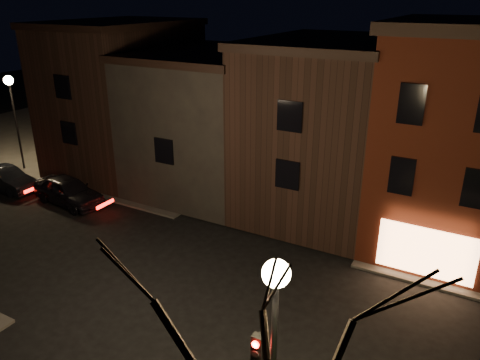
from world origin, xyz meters
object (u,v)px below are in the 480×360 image
object	(u,v)px
street_lamp_far	(12,97)
street_lamp_near	(275,318)
parked_car_b	(6,179)
parked_car_a	(68,191)

from	to	relation	value
street_lamp_far	street_lamp_near	bearing A→B (deg)	-25.83
street_lamp_near	parked_car_b	xyz separation A→B (m)	(-22.95, 9.23, -4.45)
street_lamp_near	parked_car_a	xyz separation A→B (m)	(-17.85, 9.69, -4.36)
street_lamp_far	parked_car_a	distance (m)	8.90
parked_car_b	street_lamp_near	bearing A→B (deg)	-111.28
street_lamp_near	parked_car_b	bearing A→B (deg)	158.10
parked_car_a	parked_car_b	size ratio (longest dim) A/B	1.09
parked_car_b	street_lamp_far	bearing A→B (deg)	37.71
street_lamp_near	parked_car_b	world-z (taller)	street_lamp_near
street_lamp_near	parked_car_a	bearing A→B (deg)	151.50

